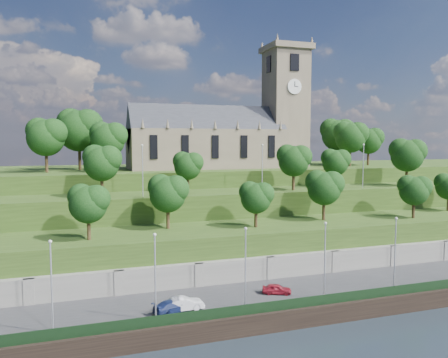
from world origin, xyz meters
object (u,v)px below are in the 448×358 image
object	(u,v)px
church	(228,132)
car_right	(174,306)
car_middle	(183,304)
car_left	(277,289)

from	to	relation	value
church	car_right	world-z (taller)	church
car_middle	car_left	bearing A→B (deg)	-85.32
car_middle	car_right	bearing A→B (deg)	92.97
church	car_middle	bearing A→B (deg)	-114.91
church	car_middle	distance (m)	50.30
car_right	church	bearing A→B (deg)	-45.73
car_left	car_middle	bearing A→B (deg)	121.38
car_right	car_middle	bearing A→B (deg)	-103.88
church	car_left	distance (m)	45.64
church	car_right	distance (m)	50.86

